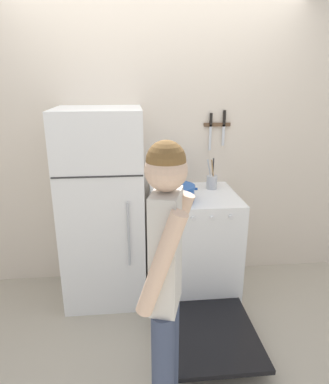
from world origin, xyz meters
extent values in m
plane|color=#B2A893|center=(0.00, 0.00, 0.00)|extent=(14.00, 14.00, 0.00)
cube|color=beige|center=(0.00, 0.03, 1.27)|extent=(10.00, 0.06, 2.55)
cube|color=white|center=(-0.47, -0.31, 0.82)|extent=(0.67, 0.62, 1.65)
cube|color=#2D2D2D|center=(-0.47, -0.62, 1.19)|extent=(0.66, 0.01, 0.01)
cylinder|color=#B2B5BA|center=(-0.26, -0.64, 0.72)|extent=(0.02, 0.02, 0.53)
cube|color=white|center=(0.30, -0.35, 0.47)|extent=(0.72, 0.69, 0.93)
cube|color=black|center=(0.30, -0.35, 0.92)|extent=(0.71, 0.68, 0.02)
cube|color=black|center=(0.30, -0.67, 0.46)|extent=(0.62, 0.05, 0.71)
cylinder|color=black|center=(0.14, -0.49, 0.93)|extent=(0.22, 0.22, 0.01)
cylinder|color=black|center=(0.46, -0.49, 0.93)|extent=(0.22, 0.22, 0.01)
cylinder|color=black|center=(0.14, -0.21, 0.93)|extent=(0.22, 0.22, 0.01)
cylinder|color=black|center=(0.46, -0.21, 0.93)|extent=(0.22, 0.22, 0.01)
cylinder|color=silver|center=(0.08, -0.71, 0.86)|extent=(0.04, 0.02, 0.04)
cylinder|color=silver|center=(0.23, -0.71, 0.86)|extent=(0.04, 0.02, 0.04)
cylinder|color=silver|center=(0.37, -0.71, 0.86)|extent=(0.04, 0.02, 0.04)
cylinder|color=silver|center=(0.52, -0.71, 0.86)|extent=(0.04, 0.02, 0.04)
cube|color=black|center=(0.30, -1.07, 0.12)|extent=(0.66, 0.75, 0.04)
cube|color=#99999E|center=(0.30, -0.43, 0.42)|extent=(0.58, 0.38, 0.01)
cylinder|color=#1E4C9E|center=(0.14, -0.49, 0.99)|extent=(0.26, 0.26, 0.11)
cylinder|color=#1E4C9E|center=(0.14, -0.49, 1.05)|extent=(0.28, 0.28, 0.02)
sphere|color=black|center=(0.14, -0.49, 1.07)|extent=(0.03, 0.03, 0.03)
cylinder|color=#1E4C9E|center=(-0.01, -0.49, 1.03)|extent=(0.03, 0.02, 0.02)
cylinder|color=#1E4C9E|center=(0.28, -0.49, 1.03)|extent=(0.03, 0.02, 0.02)
cylinder|color=black|center=(0.15, -0.21, 0.98)|extent=(0.16, 0.16, 0.10)
cone|color=black|center=(0.15, -0.21, 1.04)|extent=(0.16, 0.16, 0.02)
sphere|color=black|center=(0.15, -0.21, 1.06)|extent=(0.02, 0.02, 0.02)
cone|color=black|center=(0.23, -0.21, 0.99)|extent=(0.09, 0.03, 0.08)
torus|color=black|center=(0.15, -0.21, 1.09)|extent=(0.13, 0.01, 0.13)
cylinder|color=#B7BABF|center=(0.48, -0.20, 0.99)|extent=(0.09, 0.09, 0.12)
cylinder|color=#9E7547|center=(0.49, -0.21, 1.07)|extent=(0.04, 0.04, 0.24)
cylinder|color=#232326|center=(0.49, -0.18, 1.08)|extent=(0.01, 0.03, 0.25)
cylinder|color=#B2B5BA|center=(0.46, -0.19, 1.08)|extent=(0.05, 0.04, 0.24)
cylinder|color=#38425B|center=(-0.10, -1.68, 0.39)|extent=(0.12, 0.12, 0.79)
cylinder|color=#38425B|center=(-0.05, -1.53, 0.39)|extent=(0.12, 0.12, 0.79)
cube|color=beige|center=(-0.07, -1.61, 1.09)|extent=(0.18, 0.25, 0.59)
cylinder|color=beige|center=(-0.11, -1.73, 1.09)|extent=(0.25, 0.14, 0.53)
cylinder|color=beige|center=(-0.04, -1.49, 1.09)|extent=(0.25, 0.14, 0.53)
sphere|color=beige|center=(-0.07, -1.61, 1.48)|extent=(0.19, 0.19, 0.19)
sphere|color=brown|center=(-0.07, -1.61, 1.53)|extent=(0.18, 0.18, 0.18)
cube|color=brown|center=(0.55, -0.01, 1.47)|extent=(0.24, 0.02, 0.03)
cube|color=silver|center=(0.49, -0.02, 1.35)|extent=(0.02, 0.00, 0.23)
cube|color=black|center=(0.49, -0.02, 1.52)|extent=(0.02, 0.02, 0.10)
cube|color=silver|center=(0.61, -0.02, 1.38)|extent=(0.02, 0.00, 0.19)
cube|color=black|center=(0.61, -0.02, 1.53)|extent=(0.02, 0.02, 0.13)
camera|label=1|loc=(-0.23, -3.03, 1.86)|focal=32.00mm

